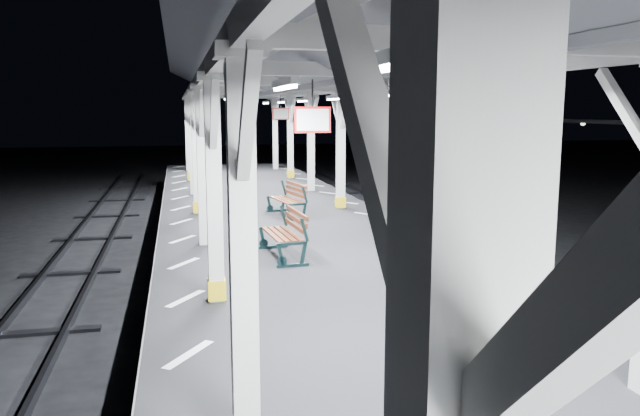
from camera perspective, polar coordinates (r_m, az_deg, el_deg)
name	(u,v)px	position (r m, az deg, el deg)	size (l,w,h in m)	color
ground	(388,413)	(8.36, 6.28, -18.11)	(120.00, 120.00, 0.00)	black
platform	(389,376)	(8.15, 6.34, -14.98)	(6.00, 50.00, 1.00)	black
hazard_stripes_left	(189,354)	(7.55, -11.91, -12.97)	(1.00, 48.00, 0.01)	silver
hazard_stripes_right	(565,322)	(9.03, 21.47, -9.70)	(1.00, 48.00, 0.01)	silver
canopy	(396,43)	(7.47, 6.95, 14.73)	(5.40, 49.00, 4.65)	beige
bench_mid	(287,232)	(11.92, -3.03, -2.24)	(0.73, 1.69, 0.90)	black
bench_far	(290,198)	(16.50, -2.79, 0.88)	(0.88, 1.69, 0.88)	black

